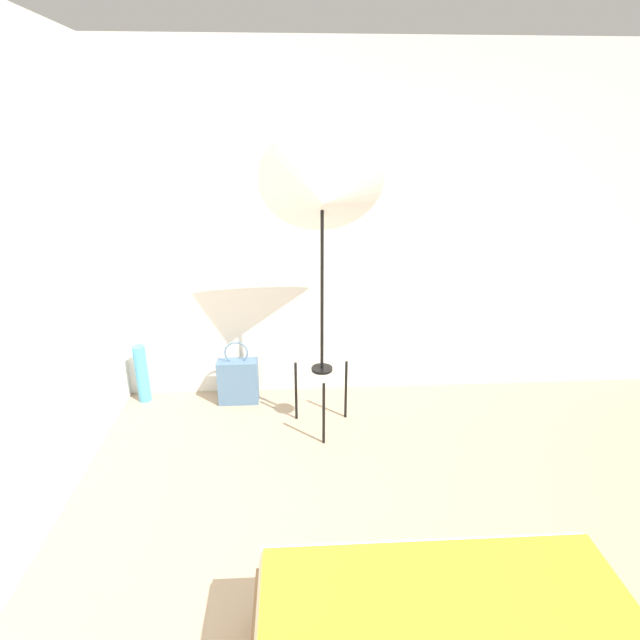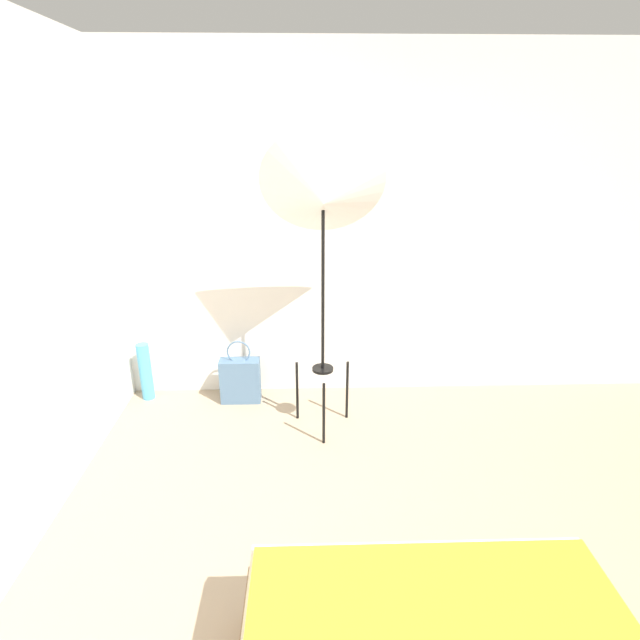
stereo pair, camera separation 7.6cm
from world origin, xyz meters
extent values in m
cube|color=silver|center=(0.00, 2.47, 1.30)|extent=(8.00, 0.05, 2.60)
cube|color=gold|center=(0.33, 0.08, 0.45)|extent=(1.33, 0.46, 0.04)
cylinder|color=black|center=(-0.01, 1.68, 0.23)|extent=(0.02, 0.02, 0.46)
cylinder|color=black|center=(-0.19, 2.00, 0.23)|extent=(0.02, 0.02, 0.46)
cylinder|color=black|center=(0.18, 2.00, 0.23)|extent=(0.02, 0.02, 0.46)
cylinder|color=black|center=(-0.01, 1.89, 0.46)|extent=(0.15, 0.15, 0.02)
cylinder|color=black|center=(-0.01, 1.89, 1.06)|extent=(0.02, 0.02, 1.20)
cone|color=white|center=(-0.01, 1.89, 1.66)|extent=(0.80, 0.59, 0.79)
cube|color=slate|center=(-0.64, 2.27, 0.18)|extent=(0.31, 0.13, 0.36)
torus|color=slate|center=(-0.64, 2.27, 0.43)|extent=(0.18, 0.01, 0.18)
cylinder|color=#4CA3D1|center=(-1.39, 2.33, 0.23)|extent=(0.10, 0.10, 0.47)
camera|label=1|loc=(-0.19, -1.22, 2.04)|focal=28.00mm
camera|label=2|loc=(-0.12, -1.22, 2.04)|focal=28.00mm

